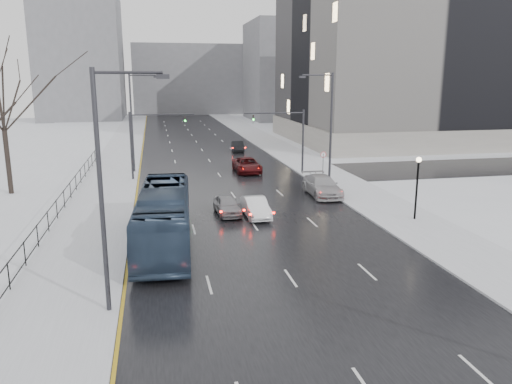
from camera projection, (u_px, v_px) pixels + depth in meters
road at (207, 158)px, 60.67m from camera, size 16.00×150.00×0.04m
cross_road at (220, 177)px, 49.21m from camera, size 130.00×10.00×0.04m
sidewalk_left at (118, 160)px, 58.61m from camera, size 5.00×150.00×0.16m
sidewalk_right at (291, 155)px, 62.70m from camera, size 5.00×150.00×0.16m
park_strip at (32, 163)px, 56.76m from camera, size 14.00×150.00×0.12m
tree_park_e at (12, 195)px, 41.85m from camera, size 9.45×9.45×13.50m
iron_fence at (41, 229)px, 29.29m from camera, size 0.06×70.00×1.30m
streetlight_r_mid at (328, 126)px, 41.91m from camera, size 2.95×0.25×10.00m
streetlight_l_near at (106, 181)px, 19.63m from camera, size 2.95×0.25×10.00m
streetlight_l_far at (134, 118)px, 50.18m from camera, size 2.95×0.25×10.00m
lamppost_r_mid at (417, 179)px, 33.52m from camera, size 0.36×0.36×4.28m
mast_signal_right at (293, 134)px, 49.72m from camera, size 6.10×0.33×6.50m
mast_signal_left at (142, 137)px, 46.87m from camera, size 6.10×0.33×6.50m
no_uturn_sign at (323, 157)px, 46.68m from camera, size 0.60×0.06×2.70m
civic_building at (425, 67)px, 76.44m from camera, size 41.00×31.00×24.80m
bldg_far_right at (301, 71)px, 116.17m from camera, size 24.00×20.00×22.00m
bldg_far_left at (81, 58)px, 115.29m from camera, size 18.00×22.00×28.00m
bldg_far_center at (190, 80)px, 135.81m from camera, size 30.00×18.00×18.00m
bus at (164, 217)px, 28.71m from camera, size 3.63×12.38×3.41m
sedan_center_near at (227, 205)px, 35.55m from camera, size 1.80×4.04×1.35m
sedan_right_near at (255, 207)px, 34.93m from camera, size 1.58×4.24×1.39m
sedan_right_cross at (247, 165)px, 51.36m from camera, size 2.54×5.42×1.50m
sedan_right_far at (322, 186)px, 41.24m from camera, size 2.37×5.66×1.63m
sedan_right_distant at (238, 146)px, 65.78m from camera, size 1.75×4.22×1.36m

